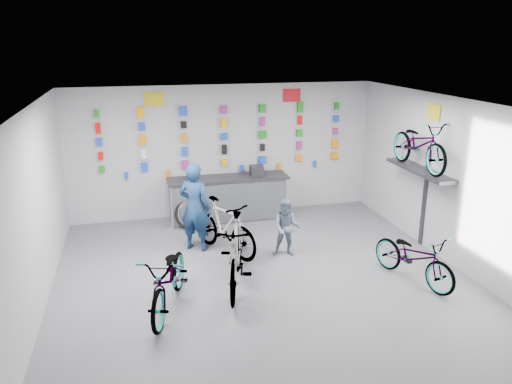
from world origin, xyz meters
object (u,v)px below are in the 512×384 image
object	(u,v)px
counter	(228,199)
bike_center	(236,254)
bike_service	(224,227)
bike_right	(414,257)
customer	(287,228)
bike_left	(169,279)
clerk	(195,207)

from	to	relation	value
counter	bike_center	bearing A→B (deg)	-98.88
bike_service	bike_right	bearing A→B (deg)	-63.64
bike_service	customer	world-z (taller)	customer
bike_left	bike_center	world-z (taller)	bike_center
bike_left	counter	bearing A→B (deg)	84.03
bike_right	customer	distance (m)	2.34
counter	bike_right	xyz separation A→B (m)	(2.46, -3.74, -0.04)
bike_center	clerk	size ratio (longest dim) A/B	1.16
counter	customer	xyz separation A→B (m)	(0.69, -2.23, 0.08)
bike_center	customer	size ratio (longest dim) A/B	1.77
customer	bike_center	bearing A→B (deg)	-120.85
bike_center	clerk	bearing A→B (deg)	119.76
counter	bike_service	distance (m)	1.86
customer	bike_left	bearing A→B (deg)	-128.96
counter	customer	bearing A→B (deg)	-72.87
counter	clerk	world-z (taller)	clerk
bike_right	bike_service	size ratio (longest dim) A/B	0.95
counter	bike_service	xyz separation A→B (m)	(-0.43, -1.81, 0.05)
bike_center	bike_right	distance (m)	3.01
customer	bike_service	bearing A→B (deg)	178.66
bike_right	bike_service	bearing A→B (deg)	127.85
bike_center	bike_right	size ratio (longest dim) A/B	1.18
bike_left	bike_right	xyz separation A→B (m)	(4.08, -0.07, -0.05)
bike_right	bike_service	distance (m)	3.48
bike_right	clerk	bearing A→B (deg)	128.19
counter	bike_right	size ratio (longest dim) A/B	1.60
counter	bike_center	world-z (taller)	bike_center
counter	bike_left	size ratio (longest dim) A/B	1.42
counter	bike_left	bearing A→B (deg)	-113.79
counter	clerk	distance (m)	1.81
bike_center	bike_service	xyz separation A→B (m)	(0.07, 1.42, -0.07)
bike_left	customer	world-z (taller)	customer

